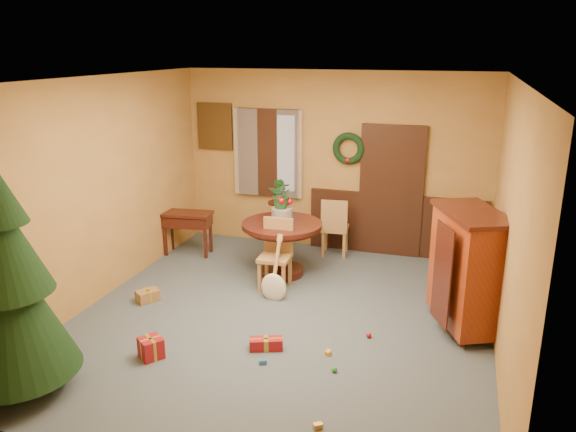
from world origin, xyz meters
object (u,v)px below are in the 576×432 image
at_px(christmas_tree, 6,281).
at_px(sideboard, 468,267).
at_px(dining_table, 282,239).
at_px(writing_desk, 187,223).
at_px(chair_near, 276,251).

relative_size(christmas_tree, sideboard, 1.66).
height_order(dining_table, writing_desk, dining_table).
xyz_separation_m(writing_desk, sideboard, (4.30, -1.28, 0.25)).
relative_size(dining_table, christmas_tree, 0.48).
bearing_deg(chair_near, christmas_tree, -117.37).
bearing_deg(christmas_tree, dining_table, 66.16).
relative_size(dining_table, writing_desk, 1.40).
relative_size(writing_desk, sideboard, 0.57).
height_order(dining_table, sideboard, sideboard).
distance_m(dining_table, chair_near, 0.42).
bearing_deg(sideboard, christmas_tree, -147.71).
relative_size(chair_near, writing_desk, 1.17).
bearing_deg(sideboard, writing_desk, 163.43).
height_order(christmas_tree, writing_desk, christmas_tree).
relative_size(christmas_tree, writing_desk, 2.91).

